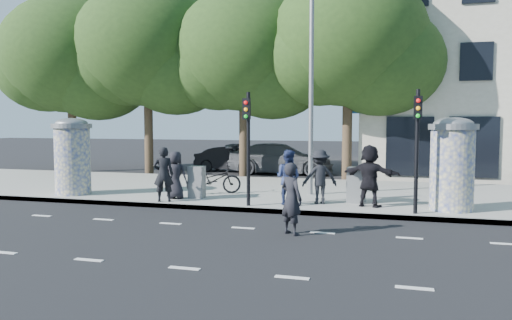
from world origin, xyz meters
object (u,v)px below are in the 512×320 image
(ped_a, at_px, (176,175))
(cabinet_left, at_px, (197,182))
(ad_column_left, at_px, (72,154))
(bicycle, at_px, (214,180))
(traffic_pole_near, at_px, (248,137))
(ped_d, at_px, (320,177))
(ped_c, at_px, (288,177))
(street_lamp, at_px, (311,59))
(car_mid, at_px, (232,159))
(ad_column_right, at_px, (452,162))
(man_road, at_px, (291,199))
(ped_f, at_px, (370,176))
(car_right, at_px, (280,159))
(cabinet_right, at_px, (356,185))
(traffic_pole_far, at_px, (417,138))
(ped_b, at_px, (163,174))

(ped_a, relative_size, cabinet_left, 1.48)
(ad_column_left, distance_m, bicycle, 5.00)
(traffic_pole_near, height_order, ped_d, traffic_pole_near)
(ped_c, height_order, cabinet_left, ped_c)
(street_lamp, xyz_separation_m, car_mid, (-5.64, 8.31, -4.13))
(ad_column_right, relative_size, man_road, 1.55)
(street_lamp, relative_size, ped_f, 4.32)
(car_right, bearing_deg, cabinet_right, -158.22)
(ad_column_right, height_order, ped_c, ad_column_right)
(car_mid, bearing_deg, ad_column_right, -128.36)
(ped_d, xyz_separation_m, car_mid, (-6.25, 10.16, -0.32))
(cabinet_left, bearing_deg, ad_column_right, -1.33)
(traffic_pole_far, height_order, ped_f, traffic_pole_far)
(man_road, bearing_deg, traffic_pole_far, -103.15)
(street_lamp, xyz_separation_m, cabinet_right, (1.68, -1.37, -4.09))
(street_lamp, bearing_deg, traffic_pole_far, -39.88)
(ped_c, bearing_deg, car_mid, -46.34)
(street_lamp, xyz_separation_m, ped_a, (-4.08, -2.15, -3.86))
(ped_b, height_order, bicycle, ped_b)
(ad_column_left, bearing_deg, traffic_pole_near, -6.11)
(cabinet_left, xyz_separation_m, cabinet_right, (5.16, 0.43, 0.03))
(ped_b, bearing_deg, ad_column_right, 163.61)
(ped_b, bearing_deg, cabinet_right, 171.46)
(car_right, bearing_deg, ped_b, 168.52)
(ped_a, height_order, cabinet_right, ped_a)
(ped_c, distance_m, car_mid, 11.87)
(ped_d, relative_size, cabinet_left, 1.58)
(ped_a, relative_size, ped_f, 0.85)
(ad_column_right, relative_size, cabinet_right, 2.38)
(ped_b, height_order, cabinet_left, ped_b)
(ped_c, bearing_deg, traffic_pole_far, -171.82)
(traffic_pole_near, xyz_separation_m, bicycle, (-1.88, 2.09, -1.58))
(bicycle, height_order, car_right, car_right)
(street_lamp, height_order, ped_c, street_lamp)
(traffic_pole_far, relative_size, street_lamp, 0.42)
(man_road, xyz_separation_m, cabinet_right, (1.18, 4.22, -0.15))
(traffic_pole_near, xyz_separation_m, car_mid, (-4.24, 11.15, -1.57))
(car_mid, bearing_deg, traffic_pole_near, -151.96)
(ped_c, xyz_separation_m, ped_f, (2.41, 0.29, 0.09))
(traffic_pole_far, distance_m, ped_d, 3.21)
(man_road, height_order, cabinet_right, man_road)
(cabinet_right, bearing_deg, car_right, 122.97)
(ped_a, bearing_deg, car_mid, -81.18)
(ped_b, xyz_separation_m, ped_f, (6.32, 0.80, 0.06))
(ad_column_right, distance_m, car_right, 12.26)
(ped_b, xyz_separation_m, cabinet_right, (5.88, 1.41, -0.31))
(ped_c, relative_size, ped_d, 1.00)
(street_lamp, height_order, bicycle, street_lamp)
(ped_a, bearing_deg, ped_c, 178.47)
(ad_column_left, distance_m, car_right, 11.27)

